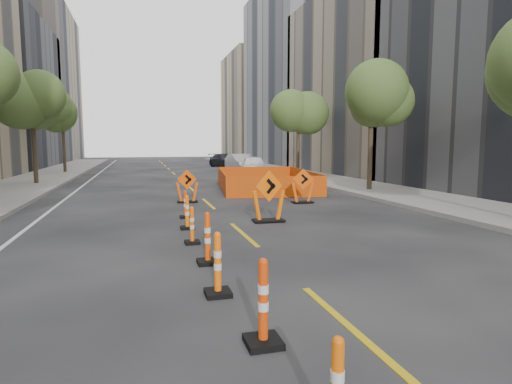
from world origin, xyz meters
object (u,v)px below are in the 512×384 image
object	(u,v)px
channelizer_4	(208,238)
parked_car_mid	(241,163)
channelizer_3	(218,264)
channelizer_5	(192,225)
channelizer_2	(263,302)
chevron_sign_left	(187,186)
chevron_sign_right	(303,186)
channelizer_7	(185,204)
parked_car_near	(254,166)
channelizer_6	(187,212)
chevron_sign_center	(269,196)
parked_car_far	(225,160)

from	to	relation	value
channelizer_4	parked_car_mid	size ratio (longest dim) A/B	0.23
channelizer_3	parked_car_mid	xyz separation A→B (m)	(7.10, 28.59, 0.24)
channelizer_4	channelizer_5	world-z (taller)	channelizer_4
channelizer_2	parked_car_mid	xyz separation A→B (m)	(6.88, 30.42, 0.22)
chevron_sign_left	chevron_sign_right	xyz separation A→B (m)	(4.51, -1.43, 0.02)
channelizer_7	chevron_sign_left	distance (m)	3.69
channelizer_7	channelizer_5	bearing A→B (deg)	-93.44
channelizer_2	chevron_sign_left	size ratio (longest dim) A/B	0.79
channelizer_3	chevron_sign_left	size ratio (longest dim) A/B	0.76
parked_car_near	chevron_sign_right	bearing A→B (deg)	-85.40
channelizer_4	channelizer_6	xyz separation A→B (m)	(-0.01, 3.66, -0.04)
channelizer_3	channelizer_5	distance (m)	3.66
channelizer_5	chevron_sign_center	xyz separation A→B (m)	(2.63, 2.28, 0.34)
parked_car_mid	channelizer_2	bearing A→B (deg)	-106.71
chevron_sign_right	channelizer_7	bearing A→B (deg)	-131.26
channelizer_3	chevron_sign_left	world-z (taller)	chevron_sign_left
channelizer_4	channelizer_7	world-z (taller)	channelizer_4
channelizer_6	chevron_sign_right	xyz separation A→B (m)	(5.10, 4.05, 0.22)
channelizer_2	parked_car_near	xyz separation A→B (m)	(6.62, 25.26, 0.23)
channelizer_2	parked_car_far	size ratio (longest dim) A/B	0.23
channelizer_5	parked_car_mid	distance (m)	25.91
chevron_sign_right	channelizer_2	bearing A→B (deg)	-89.03
parked_car_far	channelizer_5	bearing A→B (deg)	-118.82
chevron_sign_right	parked_car_near	bearing A→B (deg)	107.89
channelizer_3	channelizer_7	distance (m)	7.33
channelizer_2	channelizer_3	world-z (taller)	channelizer_2
parked_car_far	chevron_sign_left	bearing A→B (deg)	-120.91
chevron_sign_left	parked_car_mid	size ratio (longest dim) A/B	0.30
channelizer_4	chevron_sign_right	distance (m)	9.24
channelizer_4	chevron_sign_center	xyz separation A→B (m)	(2.54, 4.11, 0.27)
channelizer_7	chevron_sign_center	world-z (taller)	chevron_sign_center
channelizer_6	chevron_sign_right	size ratio (longest dim) A/B	0.69
chevron_sign_center	chevron_sign_left	bearing A→B (deg)	93.33
chevron_sign_center	parked_car_mid	size ratio (longest dim) A/B	0.35
channelizer_3	channelizer_4	world-z (taller)	channelizer_4
channelizer_4	channelizer_7	distance (m)	5.50
channelizer_6	channelizer_7	world-z (taller)	channelizer_6
channelizer_7	parked_car_mid	xyz separation A→B (m)	(6.86, 21.26, 0.30)
channelizer_6	parked_car_mid	distance (m)	24.13
parked_car_mid	parked_car_far	world-z (taller)	parked_car_mid
parked_car_mid	parked_car_far	bearing A→B (deg)	85.30
channelizer_3	chevron_sign_right	distance (m)	10.88
channelizer_6	parked_car_far	size ratio (longest dim) A/B	0.21
channelizer_4	parked_car_mid	distance (m)	27.65
chevron_sign_left	chevron_sign_center	distance (m)	5.41
channelizer_5	channelizer_6	size ratio (longest dim) A/B	0.94
channelizer_4	channelizer_5	xyz separation A→B (m)	(-0.10, 1.83, -0.08)
channelizer_3	channelizer_5	xyz separation A→B (m)	(0.03, 3.66, -0.06)
channelizer_7	chevron_sign_right	size ratio (longest dim) A/B	0.65
channelizer_5	chevron_sign_center	world-z (taller)	chevron_sign_center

